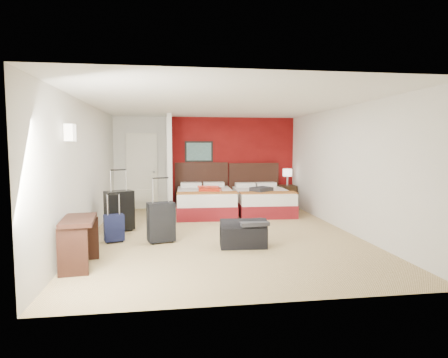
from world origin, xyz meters
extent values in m
plane|color=#D0B680|center=(0.00, 0.00, 0.00)|extent=(6.50, 6.50, 0.00)
cube|color=silver|center=(0.00, 3.25, 1.25)|extent=(5.00, 0.04, 2.50)
cube|color=silver|center=(-2.50, 0.00, 1.25)|extent=(0.04, 6.50, 2.50)
cube|color=black|center=(-0.20, 3.19, 1.55)|extent=(0.78, 0.03, 0.58)
cube|color=white|center=(-2.38, -1.50, 1.90)|extent=(0.12, 0.20, 0.24)
cube|color=maroon|center=(0.75, 3.23, 1.25)|extent=(3.50, 0.04, 2.50)
cube|color=silver|center=(-1.00, 2.61, 1.25)|extent=(0.12, 1.20, 2.50)
cube|color=silver|center=(-1.75, 3.20, 1.02)|extent=(0.82, 0.06, 2.05)
cube|color=white|center=(-0.13, 2.15, 0.30)|extent=(1.47, 2.05, 0.60)
cube|color=white|center=(1.34, 2.14, 0.29)|extent=(1.43, 1.98, 0.58)
cube|color=#B7250F|center=(-0.03, 2.05, 0.64)|extent=(0.68, 0.82, 0.09)
cube|color=#313135|center=(1.24, 1.84, 0.63)|extent=(0.61, 0.58, 0.11)
cube|color=black|center=(2.22, 2.83, 0.31)|extent=(0.45, 0.45, 0.62)
cylinder|color=white|center=(2.22, 2.83, 0.84)|extent=(0.26, 0.26, 0.46)
cube|color=black|center=(-2.01, 0.51, 0.39)|extent=(0.62, 0.54, 0.79)
cube|color=black|center=(-1.15, -0.49, 0.34)|extent=(0.52, 0.40, 0.68)
cube|color=black|center=(-1.98, -0.36, 0.23)|extent=(0.38, 0.30, 0.47)
cube|color=black|center=(0.23, -0.98, 0.20)|extent=(0.81, 0.47, 0.39)
cube|color=#343438|center=(0.38, -1.03, 0.43)|extent=(0.51, 0.45, 0.06)
cube|color=black|center=(-2.26, -1.72, 0.35)|extent=(0.52, 0.89, 0.71)
camera|label=1|loc=(-0.96, -7.04, 1.72)|focal=29.68mm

